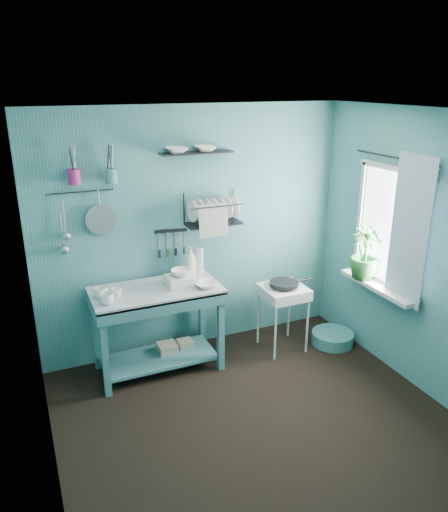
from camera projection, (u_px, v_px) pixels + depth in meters
name	position (u px, v px, depth m)	size (l,w,h in m)	color
floor	(259.00, 423.00, 4.16)	(3.20, 3.20, 0.00)	black
ceiling	(268.00, 113.00, 3.32)	(3.20, 3.20, 0.00)	silver
wall_back	(194.00, 232.00, 5.04)	(3.20, 3.20, 0.00)	#3A7577
wall_front	(404.00, 395.00, 2.45)	(3.20, 3.20, 0.00)	#3A7577
wall_left	(38.00, 325.00, 3.15)	(3.00, 3.00, 0.00)	#3A7577
wall_right	(426.00, 257.00, 4.34)	(3.00, 3.00, 0.00)	#3A7577
work_counter	(158.00, 329.00, 4.82)	(1.21, 0.60, 0.86)	#366D72
mug_left	(107.00, 299.00, 4.34)	(0.12, 0.12, 0.10)	white
mug_mid	(116.00, 293.00, 4.46)	(0.10, 0.10, 0.09)	white
mug_right	(102.00, 293.00, 4.47)	(0.12, 0.12, 0.10)	white
wash_tub	(182.00, 281.00, 4.73)	(0.28, 0.22, 0.10)	silver
tub_bowl	(181.00, 273.00, 4.71)	(0.20, 0.20, 0.06)	white
soap_bottle	(190.00, 261.00, 4.95)	(0.12, 0.12, 0.30)	silver
water_bottle	(199.00, 260.00, 5.01)	(0.09, 0.09, 0.28)	silver
counter_bowl	(206.00, 284.00, 4.70)	(0.22, 0.22, 0.05)	white
hotplate_stand	(283.00, 317.00, 5.24)	(0.44, 0.44, 0.70)	beige
frying_pan	(284.00, 284.00, 5.11)	(0.30, 0.30, 0.04)	black
knife_strip	(171.00, 231.00, 4.90)	(0.32, 0.02, 0.03)	black
dish_rack	(213.00, 209.00, 4.90)	(0.55, 0.24, 0.32)	black
upper_shelf	(196.00, 153.00, 4.69)	(0.70, 0.18, 0.01)	black
shelf_bowl_left	(177.00, 157.00, 4.62)	(0.21, 0.21, 0.05)	white
shelf_bowl_right	(206.00, 157.00, 4.74)	(0.21, 0.21, 0.05)	white
utensil_cup_magenta	(74.00, 177.00, 4.33)	(0.11, 0.11, 0.13)	#AB1F65
utensil_cup_teal	(111.00, 176.00, 4.46)	(0.11, 0.11, 0.13)	teal
colander	(101.00, 219.00, 4.57)	(0.28, 0.28, 0.03)	#979A9E
ladle_outer	(64.00, 217.00, 4.44)	(0.01, 0.01, 0.30)	#979A9E
ladle_inner	(62.00, 231.00, 4.47)	(0.01, 0.01, 0.30)	#979A9E
hook_rail	(80.00, 192.00, 4.44)	(0.01, 0.01, 0.60)	black
window_glass	(391.00, 227.00, 4.68)	(1.10, 1.10, 0.00)	white
windowsill	(377.00, 287.00, 4.84)	(0.16, 0.95, 0.04)	beige
curtain	(409.00, 231.00, 4.37)	(1.35, 1.35, 0.00)	silver
curtain_rod	(395.00, 158.00, 4.44)	(0.02, 0.02, 1.05)	black
potted_plant	(365.00, 253.00, 4.92)	(0.29, 0.29, 0.52)	#245A28
storage_tin_large	(167.00, 354.00, 5.00)	(0.18, 0.18, 0.22)	gray
storage_tin_small	(185.00, 349.00, 5.11)	(0.15, 0.15, 0.20)	gray
floor_basin	(332.00, 338.00, 5.40)	(0.45, 0.45, 0.13)	teal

